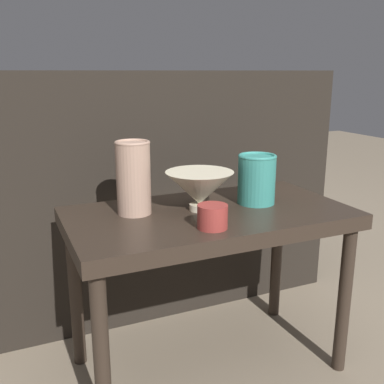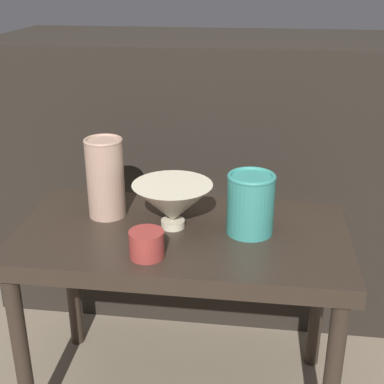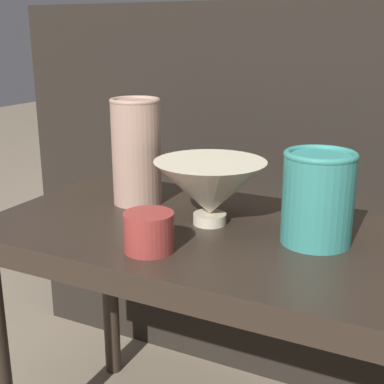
{
  "view_description": "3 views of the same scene",
  "coord_description": "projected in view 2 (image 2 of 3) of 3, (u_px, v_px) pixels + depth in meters",
  "views": [
    {
      "loc": [
        -0.49,
        -1.01,
        0.82
      ],
      "look_at": [
        -0.05,
        0.01,
        0.52
      ],
      "focal_mm": 42.0,
      "sensor_mm": 36.0,
      "label": 1
    },
    {
      "loc": [
        0.16,
        -1.05,
        1.01
      ],
      "look_at": [
        0.02,
        0.04,
        0.54
      ],
      "focal_mm": 50.0,
      "sensor_mm": 36.0,
      "label": 2
    },
    {
      "loc": [
        0.32,
        -0.72,
        0.76
      ],
      "look_at": [
        -0.04,
        -0.01,
        0.52
      ],
      "focal_mm": 50.0,
      "sensor_mm": 36.0,
      "label": 3
    }
  ],
  "objects": [
    {
      "name": "vase_textured_left",
      "position": [
        105.0,
        177.0,
        1.23
      ],
      "size": [
        0.09,
        0.09,
        0.19
      ],
      "color": "tan",
      "rests_on": "table"
    },
    {
      "name": "couch_backdrop",
      "position": [
        207.0,
        169.0,
        1.71
      ],
      "size": [
        1.26,
        0.5,
        0.82
      ],
      "color": "black",
      "rests_on": "ground_plane"
    },
    {
      "name": "cup",
      "position": [
        147.0,
        244.0,
        1.07
      ],
      "size": [
        0.07,
        0.07,
        0.06
      ],
      "color": "maroon",
      "rests_on": "table"
    },
    {
      "name": "vase_colorful_right",
      "position": [
        251.0,
        203.0,
        1.16
      ],
      "size": [
        0.1,
        0.1,
        0.14
      ],
      "color": "teal",
      "rests_on": "table"
    },
    {
      "name": "table",
      "position": [
        182.0,
        253.0,
        1.21
      ],
      "size": [
        0.74,
        0.4,
        0.47
      ],
      "color": "#2D231C",
      "rests_on": "ground_plane"
    },
    {
      "name": "bowl",
      "position": [
        173.0,
        203.0,
        1.18
      ],
      "size": [
        0.18,
        0.18,
        0.1
      ],
      "color": "beige",
      "rests_on": "table"
    }
  ]
}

